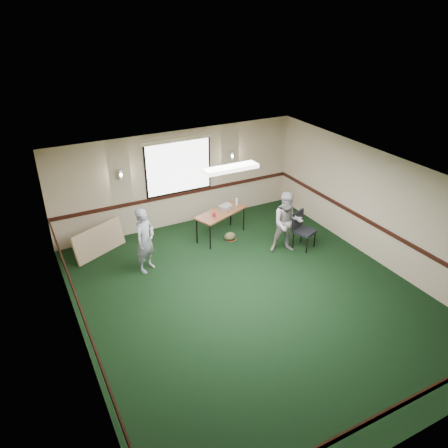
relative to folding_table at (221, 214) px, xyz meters
name	(u,v)px	position (x,y,z in m)	size (l,w,h in m)	color
ground	(252,298)	(-0.66, -2.74, -0.69)	(8.00, 8.00, 0.00)	black
room_shell	(208,196)	(-0.66, -0.62, 0.89)	(8.00, 8.02, 8.00)	#C9AD91
folding_table	(221,214)	(0.00, 0.00, 0.00)	(1.60, 1.09, 0.74)	#5B2E1A
projector	(225,207)	(0.20, 0.11, 0.11)	(0.31, 0.25, 0.10)	gray
game_console	(226,205)	(0.31, 0.28, 0.08)	(0.19, 0.15, 0.05)	white
red_cup	(214,215)	(-0.29, -0.18, 0.11)	(0.08, 0.08, 0.12)	#AB0B25
water_bottle	(237,202)	(0.58, 0.18, 0.15)	(0.06, 0.06, 0.20)	#94D8F3
duffel_bag	(230,236)	(0.12, -0.28, -0.58)	(0.31, 0.23, 0.22)	#464128
cable_coil	(231,239)	(0.17, -0.27, -0.68)	(0.28, 0.28, 0.01)	red
folded_table	(99,240)	(-3.11, 0.63, -0.31)	(1.47, 0.06, 0.75)	tan
conference_chair	(302,227)	(1.60, -1.42, -0.12)	(0.63, 0.64, 0.97)	black
person_left	(145,240)	(-2.29, -0.63, 0.11)	(0.58, 0.38, 1.59)	#3E568A
person_right	(287,223)	(1.12, -1.44, 0.12)	(0.78, 0.61, 1.61)	#6B83A7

